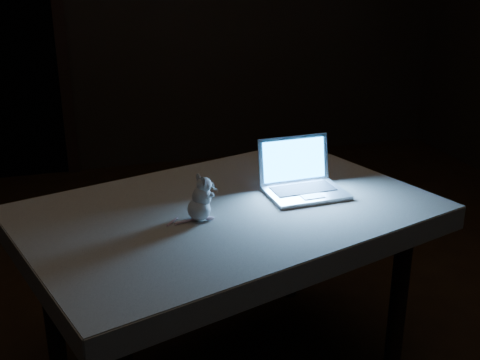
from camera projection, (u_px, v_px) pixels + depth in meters
name	position (u px, v px, depth m)	size (l,w,h in m)	color
table	(228.00, 295.00, 2.17)	(1.27, 0.82, 0.68)	black
tablecloth	(219.00, 224.00, 2.01)	(1.35, 0.90, 0.08)	#B9AB9A
laptop	(307.00, 170.00, 2.11)	(0.27, 0.24, 0.19)	#AFAFB4
plush_mouse	(199.00, 198.00, 1.92)	(0.11, 0.11, 0.15)	silver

